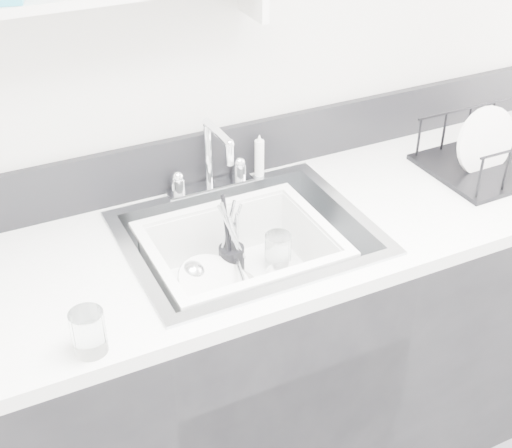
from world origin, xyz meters
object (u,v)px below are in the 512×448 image
wash_tub (241,265)px  dish_rack (498,144)px  counter_run (249,361)px  sink (248,261)px

wash_tub → dish_rack: 0.88m
counter_run → wash_tub: wash_tub is taller
wash_tub → dish_rack: dish_rack is taller
sink → wash_tub: wash_tub is taller
sink → dish_rack: size_ratio=1.52×
counter_run → dish_rack: dish_rack is taller
sink → dish_rack: 0.85m
counter_run → wash_tub: bearing=-139.9°
dish_rack → wash_tub: bearing=-179.1°
sink → dish_rack: dish_rack is taller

